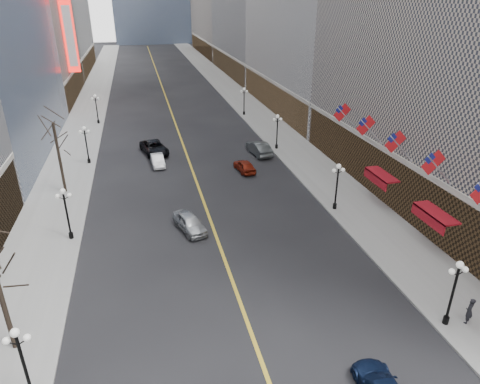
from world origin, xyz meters
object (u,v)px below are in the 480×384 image
streetlamp_west_0 (22,358)px  streetlamp_west_1 (66,209)px  car_nb_near (190,223)px  ped_ne_corner (469,311)px  car_sb_far (259,148)px  streetlamp_east_2 (277,128)px  streetlamp_east_3 (244,98)px  streetlamp_west_2 (86,141)px  car_sb_mid (244,166)px  streetlamp_east_0 (454,287)px  car_nb_far (154,148)px  streetlamp_west_3 (96,106)px  streetlamp_east_1 (337,182)px  car_nb_mid (158,160)px

streetlamp_west_0 → streetlamp_west_1: 16.00m
car_nb_near → ped_ne_corner: ped_ne_corner is taller
streetlamp_west_1 → car_nb_near: (9.80, -0.72, -2.16)m
streetlamp_west_1 → car_sb_far: size_ratio=0.88×
streetlamp_east_2 → streetlamp_east_3: 18.00m
streetlamp_east_3 → streetlamp_west_2: bearing=-142.7°
ped_ne_corner → car_sb_mid: bearing=-111.3°
streetlamp_east_0 → streetlamp_east_3: 52.00m
car_nb_far → streetlamp_east_2: bearing=-20.8°
streetlamp_west_3 → car_sb_mid: streetlamp_west_3 is taller
streetlamp_east_0 → ped_ne_corner: (1.33, -0.23, -1.87)m
streetlamp_east_2 → car_sb_far: 3.74m
streetlamp_west_3 → car_nb_near: (9.80, -36.72, -2.16)m
streetlamp_west_1 → car_sb_far: bearing=38.6°
streetlamp_east_3 → streetlamp_west_3: same height
car_nb_far → streetlamp_west_0: bearing=-115.9°
streetlamp_west_0 → car_sb_mid: bearing=57.3°
ped_ne_corner → car_sb_far: bearing=-118.9°
car_sb_far → streetlamp_east_1: bearing=92.5°
streetlamp_east_3 → car_nb_far: (-15.73, -16.01, -2.11)m
streetlamp_east_3 → streetlamp_west_0: size_ratio=1.00×
streetlamp_east_3 → car_nb_near: (-13.80, -36.72, -2.16)m
car_nb_mid → car_nb_far: (-0.15, 4.38, 0.14)m
streetlamp_east_0 → car_sb_mid: size_ratio=1.13×
car_nb_near → car_nb_mid: bearing=78.9°
streetlamp_east_3 → car_nb_near: bearing=-110.6°
streetlamp_east_3 → ped_ne_corner: bearing=-88.5°
car_sb_far → car_sb_mid: bearing=51.5°
streetlamp_west_3 → car_nb_far: size_ratio=0.79×
car_sb_far → streetlamp_west_1: bearing=31.5°
streetlamp_west_3 → streetlamp_west_2: bearing=-90.0°
car_nb_mid → car_nb_far: 4.39m
streetlamp_west_2 → streetlamp_east_1: bearing=-37.3°
streetlamp_east_2 → streetlamp_west_1: size_ratio=1.00×
ped_ne_corner → streetlamp_west_2: bearing=-90.0°
streetlamp_east_0 → streetlamp_west_1: same height
streetlamp_west_3 → streetlamp_east_0: bearing=-65.6°
streetlamp_west_2 → car_sb_mid: size_ratio=1.13×
ped_ne_corner → streetlamp_west_3: bearing=-100.6°
streetlamp_west_0 → ped_ne_corner: size_ratio=2.56×
car_nb_mid → car_nb_far: bearing=88.2°
streetlamp_east_2 → streetlamp_west_1: same height
streetlamp_east_0 → streetlamp_east_2: 34.00m
streetlamp_west_3 → car_sb_far: streetlamp_west_3 is taller
streetlamp_east_3 → streetlamp_west_3: 23.60m
streetlamp_east_3 → car_nb_far: streetlamp_east_3 is taller
streetlamp_east_2 → car_nb_far: size_ratio=0.79×
car_nb_near → car_nb_mid: size_ratio=1.10×
car_nb_mid → car_sb_mid: size_ratio=0.99×
streetlamp_east_2 → car_sb_mid: size_ratio=1.13×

